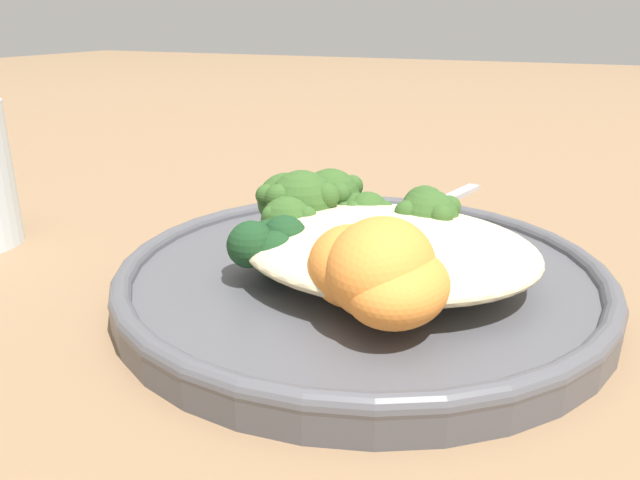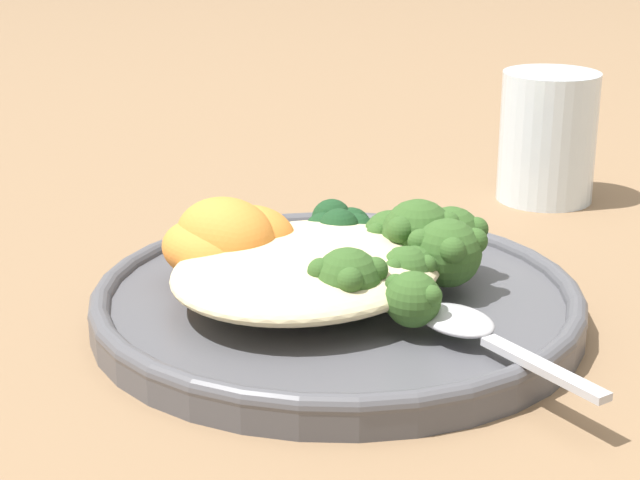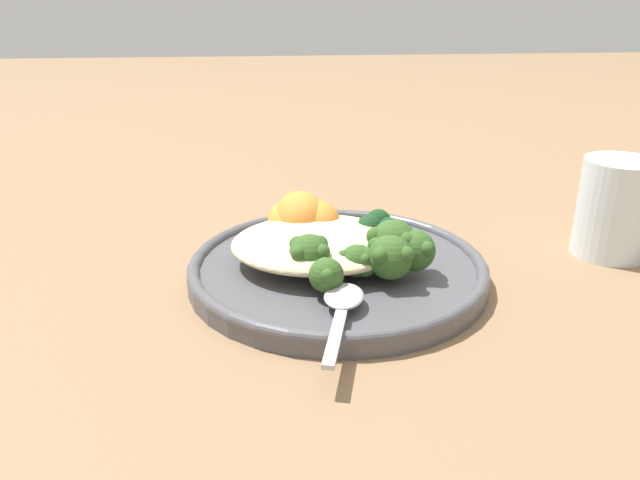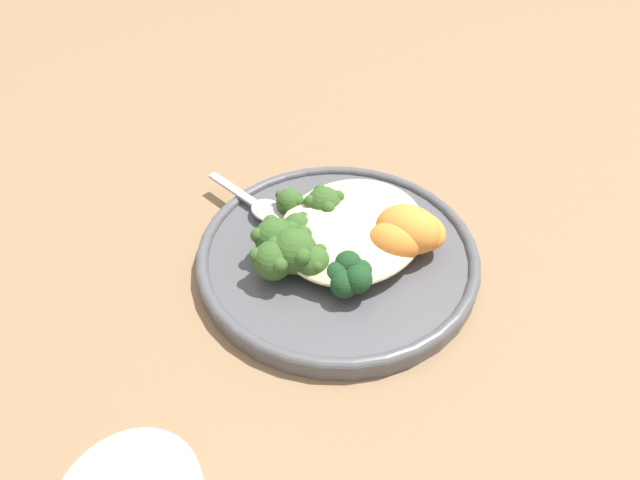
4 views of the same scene
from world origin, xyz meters
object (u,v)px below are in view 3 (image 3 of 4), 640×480
(quinoa_mound, at_px, (319,243))
(sweet_potato_chunk_3, at_px, (300,215))
(sweet_potato_chunk_1, at_px, (300,216))
(water_glass, at_px, (615,208))
(broccoli_stalk_4, at_px, (377,255))
(broccoli_stalk_7, at_px, (373,243))
(plate, at_px, (337,267))
(kale_tuft, at_px, (377,228))
(broccoli_stalk_1, at_px, (327,266))
(broccoli_stalk_5, at_px, (387,243))
(broccoli_stalk_2, at_px, (351,258))
(spoon, at_px, (343,303))
(sweet_potato_chunk_2, at_px, (317,219))
(broccoli_stalk_6, at_px, (397,250))
(broccoli_stalk_3, at_px, (349,254))
(sweet_potato_chunk_0, at_px, (291,218))
(broccoli_stalk_0, at_px, (314,252))

(quinoa_mound, height_order, sweet_potato_chunk_3, sweet_potato_chunk_3)
(sweet_potato_chunk_1, distance_m, water_glass, 0.32)
(water_glass, bearing_deg, broccoli_stalk_4, -164.92)
(broccoli_stalk_7, bearing_deg, plate, -165.45)
(quinoa_mound, xyz_separation_m, kale_tuft, (0.06, 0.03, 0.00))
(broccoli_stalk_1, xyz_separation_m, sweet_potato_chunk_3, (-0.02, 0.10, 0.01))
(broccoli_stalk_1, xyz_separation_m, broccoli_stalk_5, (0.06, 0.03, 0.01))
(plate, distance_m, water_glass, 0.29)
(broccoli_stalk_2, bearing_deg, spoon, -32.47)
(spoon, bearing_deg, broccoli_stalk_7, 171.58)
(broccoli_stalk_2, distance_m, sweet_potato_chunk_2, 0.09)
(broccoli_stalk_6, bearing_deg, spoon, -96.28)
(broccoli_stalk_6, distance_m, sweet_potato_chunk_1, 0.12)
(broccoli_stalk_3, distance_m, broccoli_stalk_5, 0.04)
(sweet_potato_chunk_1, bearing_deg, sweet_potato_chunk_3, 63.79)
(sweet_potato_chunk_1, xyz_separation_m, water_glass, (0.32, -0.02, 0.01))
(broccoli_stalk_2, bearing_deg, plate, 174.54)
(broccoli_stalk_3, bearing_deg, broccoli_stalk_1, -69.31)
(sweet_potato_chunk_0, bearing_deg, quinoa_mound, -67.83)
(sweet_potato_chunk_3, bearing_deg, broccoli_stalk_3, -63.45)
(broccoli_stalk_4, bearing_deg, kale_tuft, 131.89)
(broccoli_stalk_5, xyz_separation_m, kale_tuft, (0.00, 0.05, -0.01))
(quinoa_mound, height_order, broccoli_stalk_6, broccoli_stalk_6)
(broccoli_stalk_2, relative_size, broccoli_stalk_6, 0.72)
(broccoli_stalk_7, bearing_deg, quinoa_mound, -169.16)
(broccoli_stalk_0, distance_m, broccoli_stalk_3, 0.03)
(kale_tuft, relative_size, spoon, 0.37)
(quinoa_mound, distance_m, sweet_potato_chunk_1, 0.05)
(broccoli_stalk_2, distance_m, spoon, 0.07)
(broccoli_stalk_4, distance_m, broccoli_stalk_5, 0.02)
(sweet_potato_chunk_2, xyz_separation_m, kale_tuft, (0.06, -0.02, -0.00))
(plate, bearing_deg, kale_tuft, 36.80)
(sweet_potato_chunk_1, distance_m, spoon, 0.16)
(sweet_potato_chunk_2, bearing_deg, plate, -74.39)
(broccoli_stalk_0, xyz_separation_m, sweet_potato_chunk_2, (0.01, 0.08, 0.00))
(broccoli_stalk_1, relative_size, sweet_potato_chunk_2, 2.01)
(broccoli_stalk_4, xyz_separation_m, broccoli_stalk_5, (0.01, 0.02, 0.00))
(broccoli_stalk_0, distance_m, kale_tuft, 0.09)
(broccoli_stalk_1, distance_m, sweet_potato_chunk_1, 0.10)
(plate, xyz_separation_m, broccoli_stalk_5, (0.04, -0.02, 0.03))
(sweet_potato_chunk_1, bearing_deg, broccoli_stalk_1, -80.66)
(broccoli_stalk_6, distance_m, sweet_potato_chunk_3, 0.12)
(sweet_potato_chunk_1, relative_size, sweet_potato_chunk_2, 1.00)
(broccoli_stalk_2, distance_m, kale_tuft, 0.07)
(broccoli_stalk_3, xyz_separation_m, sweet_potato_chunk_2, (-0.02, 0.07, 0.01))
(plate, relative_size, broccoli_stalk_0, 3.25)
(quinoa_mound, distance_m, broccoli_stalk_1, 0.05)
(quinoa_mound, height_order, sweet_potato_chunk_0, sweet_potato_chunk_0)
(broccoli_stalk_1, xyz_separation_m, broccoli_stalk_6, (0.07, 0.02, 0.00))
(broccoli_stalk_5, bearing_deg, broccoli_stalk_4, -92.64)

